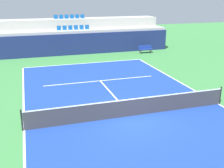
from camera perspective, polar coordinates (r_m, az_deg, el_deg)
ground_plane at (r=14.63m, az=4.10°, el=-6.66°), size 80.00×80.00×0.00m
court_surface at (r=14.62m, az=4.10°, el=-6.65°), size 11.00×24.00×0.01m
baseline_far at (r=25.51m, az=-5.71°, el=4.30°), size 11.00×0.10×0.00m
sideline_left at (r=13.77m, az=-17.83°, el=-9.19°), size 0.10×24.00×0.00m
sideline_right at (r=17.24m, az=21.27°, el=-3.90°), size 0.10×24.00×0.00m
service_line_far at (r=20.30m, az=-2.47°, el=0.68°), size 8.26×0.10×0.00m
centre_service_line at (r=17.40m, az=0.27°, el=-2.38°), size 0.10×6.40×0.00m
back_wall at (r=29.15m, az=-7.43°, el=8.19°), size 20.66×0.30×2.20m
stands_tier_lower at (r=30.44m, az=-7.90°, el=8.85°), size 20.66×2.40×2.46m
stands_tier_upper at (r=32.71m, az=-8.67°, el=10.32°), size 20.66×2.40×3.42m
seating_row_lower at (r=30.34m, az=-8.05°, el=11.40°), size 3.50×0.44×0.44m
seating_row_upper at (r=32.60m, az=-8.86°, el=13.54°), size 3.50×0.44×0.44m
tennis_net at (r=14.42m, az=4.15°, el=-4.83°), size 11.08×0.08×1.07m
player_bench at (r=30.00m, az=6.97°, el=7.35°), size 1.50×0.40×0.85m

